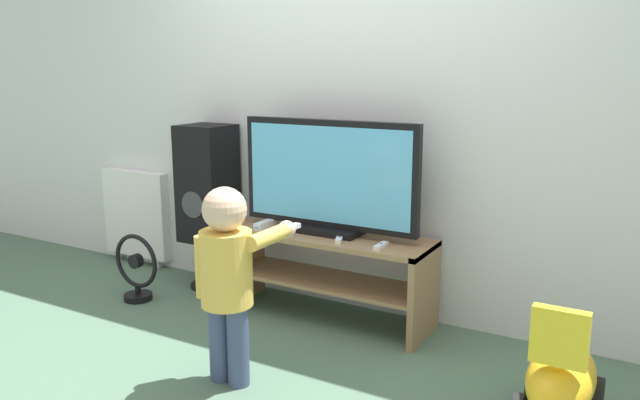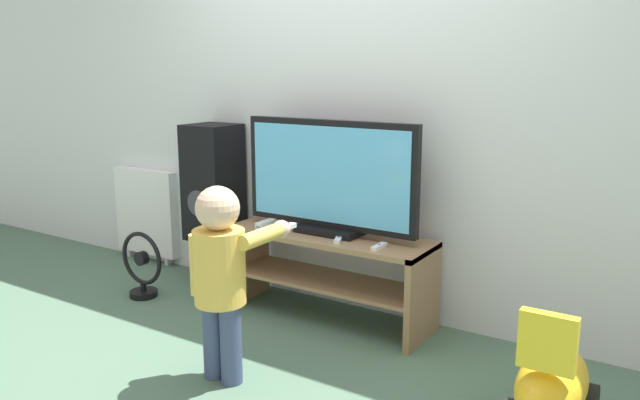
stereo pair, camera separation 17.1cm
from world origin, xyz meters
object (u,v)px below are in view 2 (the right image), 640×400
object	(u,v)px
speaker_tower	(213,185)
floor_fan	(142,267)
remote_primary	(379,247)
radiator	(146,212)
ride_on_toy	(551,385)
child	(222,268)
television	(329,178)
game_console	(268,223)
remote_secondary	(339,239)

from	to	relation	value
speaker_tower	floor_fan	distance (m)	0.70
remote_primary	speaker_tower	world-z (taller)	speaker_tower
speaker_tower	radiator	distance (m)	0.88
speaker_tower	ride_on_toy	distance (m)	2.47
radiator	child	bearing A→B (deg)	-32.51
child	floor_fan	bearing A→B (deg)	155.07
television	radiator	distance (m)	1.83
game_console	remote_primary	bearing A→B (deg)	-3.65
television	child	size ratio (longest dim) A/B	1.17
remote_primary	ride_on_toy	distance (m)	1.14
floor_fan	ride_on_toy	distance (m)	2.60
child	ride_on_toy	distance (m)	1.50
radiator	remote_secondary	bearing A→B (deg)	-9.42
game_console	radiator	xyz separation A→B (m)	(-1.37, 0.27, -0.15)
television	remote_primary	distance (m)	0.51
remote_primary	child	xyz separation A→B (m)	(-0.41, -0.79, 0.03)
child	floor_fan	distance (m)	1.35
radiator	speaker_tower	bearing A→B (deg)	-9.33
television	floor_fan	distance (m)	1.41
ride_on_toy	radiator	bearing A→B (deg)	166.62
child	radiator	distance (m)	2.08
speaker_tower	game_console	bearing A→B (deg)	-13.92
game_console	floor_fan	size ratio (longest dim) A/B	0.45
remote_primary	speaker_tower	distance (m)	1.36
remote_primary	floor_fan	bearing A→B (deg)	-171.27
radiator	ride_on_toy	bearing A→B (deg)	-13.38
game_console	radiator	bearing A→B (deg)	168.79
speaker_tower	child	bearing A→B (deg)	-46.48
television	child	bearing A→B (deg)	-91.25
remote_secondary	child	world-z (taller)	child
remote_primary	radiator	xyz separation A→B (m)	(-2.15, 0.32, -0.14)
game_console	child	xyz separation A→B (m)	(0.37, -0.84, 0.02)
speaker_tower	radiator	world-z (taller)	speaker_tower
speaker_tower	ride_on_toy	world-z (taller)	speaker_tower
floor_fan	speaker_tower	bearing A→B (deg)	60.12
television	remote_primary	size ratio (longest dim) A/B	8.46
floor_fan	radiator	distance (m)	0.82
child	floor_fan	xyz separation A→B (m)	(-1.18, 0.55, -0.36)
remote_secondary	ride_on_toy	size ratio (longest dim) A/B	0.23
speaker_tower	remote_primary	bearing A→B (deg)	-8.00
speaker_tower	radiator	xyz separation A→B (m)	(-0.82, 0.13, -0.31)
remote_secondary	remote_primary	bearing A→B (deg)	-1.62
remote_secondary	floor_fan	size ratio (longest dim) A/B	0.31
ride_on_toy	radiator	xyz separation A→B (m)	(-3.16, 0.75, 0.17)
game_console	speaker_tower	size ratio (longest dim) A/B	0.18
remote_secondary	speaker_tower	distance (m)	1.11
television	speaker_tower	distance (m)	0.96
remote_primary	child	world-z (taller)	child
radiator	remote_primary	bearing A→B (deg)	-8.50
television	remote_primary	world-z (taller)	television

